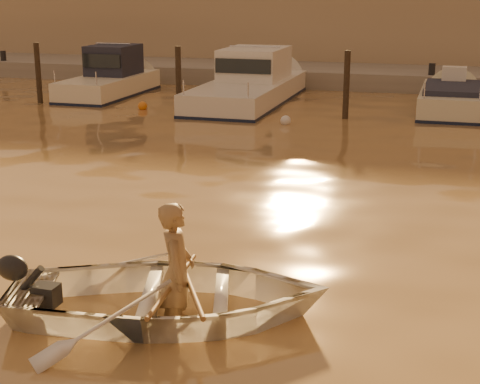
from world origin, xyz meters
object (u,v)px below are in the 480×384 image
(moored_boat_1, at_px, (108,78))
(moored_boat_2, at_px, (249,84))
(dinghy, at_px, (169,295))
(waterfront_building, at_px, (396,17))
(person, at_px, (177,273))
(moored_boat_3, at_px, (452,104))

(moored_boat_1, xyz_separation_m, moored_boat_2, (5.21, 0.00, 0.00))
(dinghy, relative_size, waterfront_building, 0.08)
(person, distance_m, waterfront_building, 27.35)
(dinghy, bearing_deg, moored_boat_3, -26.60)
(dinghy, height_order, moored_boat_3, moored_boat_3)
(moored_boat_3, bearing_deg, waterfront_building, 104.35)
(waterfront_building, bearing_deg, person, -90.19)
(moored_boat_1, height_order, waterfront_building, waterfront_building)
(moored_boat_1, xyz_separation_m, waterfront_building, (9.04, 11.00, 1.77))
(moored_boat_1, distance_m, waterfront_building, 14.35)
(moored_boat_1, height_order, moored_boat_2, same)
(person, bearing_deg, moored_boat_1, 12.59)
(person, relative_size, moored_boat_3, 0.31)
(dinghy, xyz_separation_m, moored_boat_3, (3.00, 16.32, -0.06))
(moored_boat_3, height_order, waterfront_building, waterfront_building)
(moored_boat_2, bearing_deg, moored_boat_1, 180.00)
(moored_boat_1, relative_size, moored_boat_3, 1.04)
(person, relative_size, moored_boat_1, 0.30)
(waterfront_building, bearing_deg, moored_boat_1, -129.40)
(dinghy, distance_m, moored_boat_1, 18.56)
(dinghy, distance_m, moored_boat_2, 16.72)
(dinghy, distance_m, person, 0.31)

